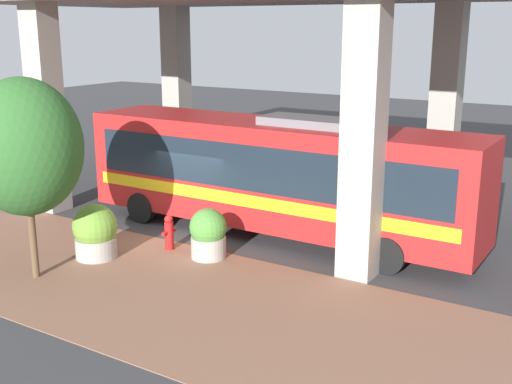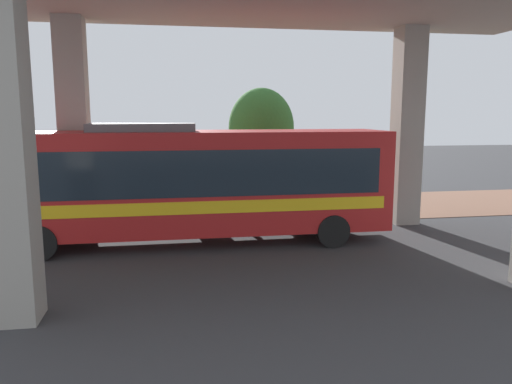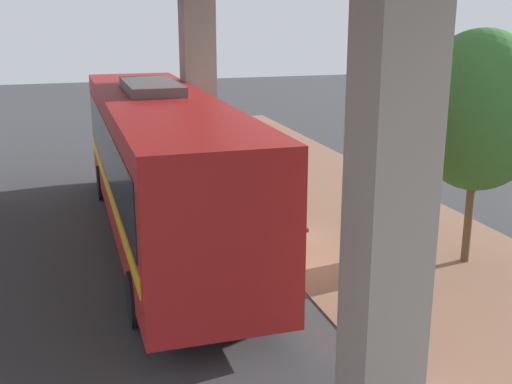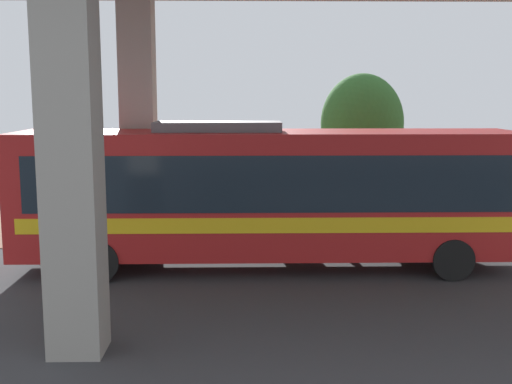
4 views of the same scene
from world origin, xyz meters
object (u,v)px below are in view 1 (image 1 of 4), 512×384
bus (276,171)px  planter_front (208,234)px  planter_middle (95,232)px  street_tree_near (24,147)px  fire_hydrant (169,232)px

bus → planter_front: bearing=168.3°
planter_front → planter_middle: 3.11m
planter_front → planter_middle: (-1.64, 2.64, 0.04)m
bus → planter_front: (-2.70, 0.56, -1.32)m
planter_middle → street_tree_near: 3.24m
fire_hydrant → street_tree_near: size_ratio=0.20×
bus → street_tree_near: size_ratio=2.44×
bus → planter_middle: 5.55m
bus → fire_hydrant: 3.68m
planter_front → planter_middle: size_ratio=0.92×
bus → planter_middle: size_ratio=8.09×
bus → fire_hydrant: bearing=145.5°
fire_hydrant → planter_front: size_ratio=0.73×
planter_front → planter_middle: bearing=121.8°
planter_middle → street_tree_near: (-1.84, 0.28, 2.65)m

